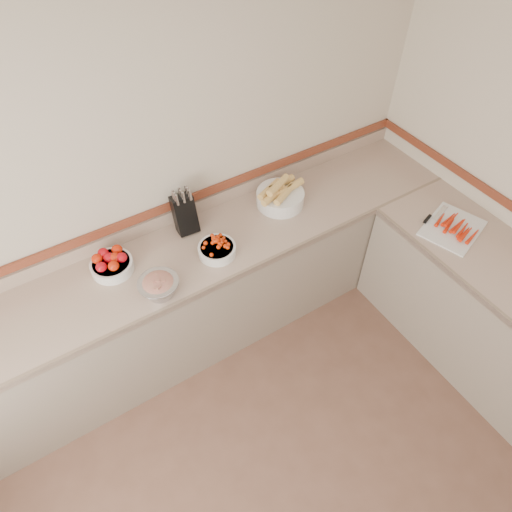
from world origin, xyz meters
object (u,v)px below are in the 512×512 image
corn_bowl (280,196)px  tomato_bowl (111,263)px  rhubarb_bowl (159,286)px  cutting_board (453,228)px  cherry_tomato_bowl (217,249)px  knife_block (185,213)px

corn_bowl → tomato_bowl: bearing=178.3°
tomato_bowl → rhubarb_bowl: size_ratio=1.07×
corn_bowl → rhubarb_bowl: size_ratio=1.53×
rhubarb_bowl → corn_bowl: bearing=15.7°
corn_bowl → cutting_board: 1.19m
cherry_tomato_bowl → corn_bowl: 0.64m
knife_block → corn_bowl: bearing=-10.3°
cherry_tomato_bowl → corn_bowl: corn_bowl is taller
cherry_tomato_bowl → rhubarb_bowl: bearing=-166.3°
cherry_tomato_bowl → corn_bowl: bearing=17.2°
tomato_bowl → corn_bowl: bearing=-1.7°
knife_block → cherry_tomato_bowl: knife_block is taller
knife_block → rhubarb_bowl: bearing=-132.1°
rhubarb_bowl → cutting_board: rhubarb_bowl is taller
cherry_tomato_bowl → rhubarb_bowl: rhubarb_bowl is taller
tomato_bowl → cherry_tomato_bowl: tomato_bowl is taller
knife_block → cherry_tomato_bowl: 0.33m
tomato_bowl → cherry_tomato_bowl: (0.61, -0.22, -0.01)m
cherry_tomato_bowl → cutting_board: cherry_tomato_bowl is taller
tomato_bowl → cherry_tomato_bowl: 0.65m
knife_block → cutting_board: 1.80m
tomato_bowl → corn_bowl: (1.22, -0.04, 0.02)m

